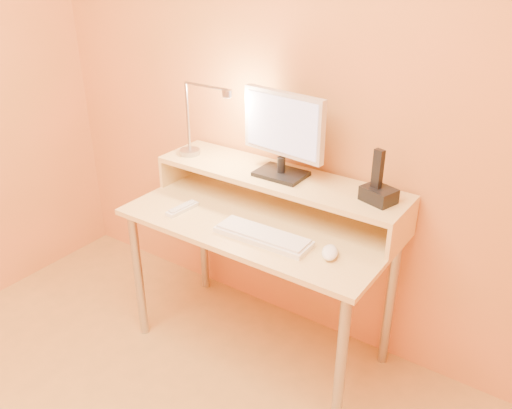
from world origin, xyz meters
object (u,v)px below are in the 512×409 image
Objects in this scene: keyboard at (263,237)px; mouse at (330,252)px; phone_dock at (379,195)px; lamp_base at (190,152)px; remote_control at (182,209)px; monitor_panel at (283,124)px.

keyboard is 3.76× the size of mouse.
keyboard is (-0.37, -0.29, -0.18)m from phone_dock.
keyboard is at bearing -22.86° from lamp_base.
phone_dock is at bearing 23.90° from remote_control.
monitor_panel is at bearing 106.57° from keyboard.
lamp_base reaches higher than keyboard.
phone_dock is at bearing 1.77° from lamp_base.
mouse is at bearing 7.26° from remote_control.
monitor_panel is at bearing 44.49° from remote_control.
monitor_panel is 0.50m from keyboard.
remote_control is (0.16, -0.25, -0.16)m from lamp_base.
monitor_panel reaches higher than phone_dock.
monitor_panel is 4.11× the size of lamp_base.
lamp_base is at bearing -169.23° from monitor_panel.
monitor_panel reaches higher than keyboard.
lamp_base is 0.97m from phone_dock.
keyboard is (0.61, -0.26, -0.16)m from lamp_base.
monitor_panel is at bearing 123.18° from mouse.
remote_control is (-0.81, -0.28, -0.18)m from phone_dock.
phone_dock is at bearing 49.91° from mouse.
mouse is 0.66× the size of remote_control.
remote_control is at bearing 159.60° from mouse.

